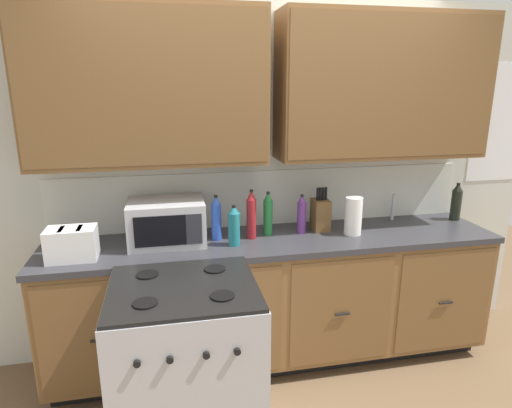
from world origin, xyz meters
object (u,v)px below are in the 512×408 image
Objects in this scene: bottle_teal at (234,226)px; paper_towel_roll at (353,216)px; bottle_violet at (302,214)px; knife_block at (320,214)px; bottle_green at (268,214)px; bottle_red at (251,215)px; microwave at (167,222)px; toaster at (72,244)px; bottle_blue at (216,218)px; bottle_dark at (456,202)px; stove_range at (187,366)px.

paper_towel_roll is at bearing 3.08° from bottle_teal.
knife_block is at bearing 10.20° from bottle_violet.
bottle_green is 0.14m from bottle_red.
toaster is at bearing -162.42° from microwave.
bottle_teal is 0.98× the size of bottle_violet.
microwave is at bearing 178.65° from bottle_blue.
microwave is at bearing -177.88° from bottle_green.
bottle_green is 0.36m from bottle_blue.
paper_towel_roll is at bearing -11.46° from bottle_green.
microwave is 0.91m from bottle_violet.
bottle_violet is (-0.33, 0.10, 0.00)m from paper_towel_roll.
knife_block is at bearing 7.54° from toaster.
bottle_dark is at bearing 9.95° from paper_towel_roll.
bottle_blue is at bearing 174.88° from paper_towel_roll.
bottle_blue reaches higher than bottle_dark.
toaster is 0.84× the size of bottle_red.
paper_towel_roll reaches higher than stove_range.
bottle_blue reaches higher than microwave.
bottle_red reaches higher than stove_range.
bottle_dark is 0.94× the size of bottle_blue.
stove_range is at bearing -130.55° from bottle_green.
bottle_dark is at bearing 1.80° from microwave.
bottle_teal is at bearing 2.29° from toaster.
paper_towel_roll is 0.78× the size of bottle_red.
bottle_red reaches higher than bottle_violet.
stove_range is 1.98× the size of microwave.
bottle_dark is (1.23, 0.05, 0.01)m from bottle_violet.
bottle_teal reaches higher than stove_range.
bottle_dark reaches higher than toaster.
bottle_teal is 0.80× the size of bottle_red.
knife_block is 1.04× the size of bottle_green.
bottle_teal is 0.89× the size of bottle_green.
bottle_dark is at bearing 3.39° from bottle_red.
microwave is 1.71× the size of toaster.
stove_range is 0.88m from bottle_teal.
bottle_red is (1.10, 0.15, 0.07)m from toaster.
knife_block reaches higher than bottle_green.
microwave is 1.85× the size of paper_towel_roll.
stove_range is at bearing -153.20° from paper_towel_roll.
toaster is 1.24m from bottle_green.
bottle_red reaches higher than bottle_blue.
toaster reaches higher than stove_range.
bottle_blue reaches higher than bottle_green.
bottle_dark is at bearing 19.92° from stove_range.
bottle_green is (0.61, 0.71, 0.60)m from stove_range.
microwave is at bearing -179.21° from bottle_violet.
toaster is (-0.62, 0.51, 0.55)m from stove_range.
bottle_teal is 0.30m from bottle_green.
microwave is at bearing 177.21° from bottle_red.
bottle_red is at bearing -2.79° from microwave.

